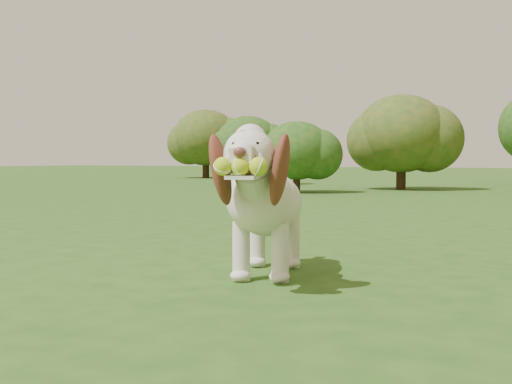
% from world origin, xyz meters
% --- Properties ---
extents(ground, '(80.00, 80.00, 0.00)m').
position_xyz_m(ground, '(0.00, 0.00, 0.00)').
color(ground, '#224915').
rests_on(ground, ground).
extents(dog, '(0.62, 1.16, 0.76)m').
position_xyz_m(dog, '(-0.32, -0.63, 0.41)').
color(dog, silver).
rests_on(dog, ground).
extents(shrub_a, '(1.23, 1.23, 1.27)m').
position_xyz_m(shrub_a, '(-3.52, 6.88, 0.75)').
color(shrub_a, '#382314').
rests_on(shrub_a, ground).
extents(shrub_g, '(2.06, 2.06, 2.13)m').
position_xyz_m(shrub_g, '(-9.57, 13.41, 1.25)').
color(shrub_g, '#382314').
rests_on(shrub_g, ground).
extents(shrub_e, '(1.55, 1.55, 1.60)m').
position_xyz_m(shrub_e, '(-6.04, 9.68, 0.94)').
color(shrub_e, '#382314').
rests_on(shrub_e, ground).
extents(shrub_b, '(1.79, 1.79, 1.86)m').
position_xyz_m(shrub_b, '(-2.18, 8.86, 1.09)').
color(shrub_b, '#382314').
rests_on(shrub_b, ground).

